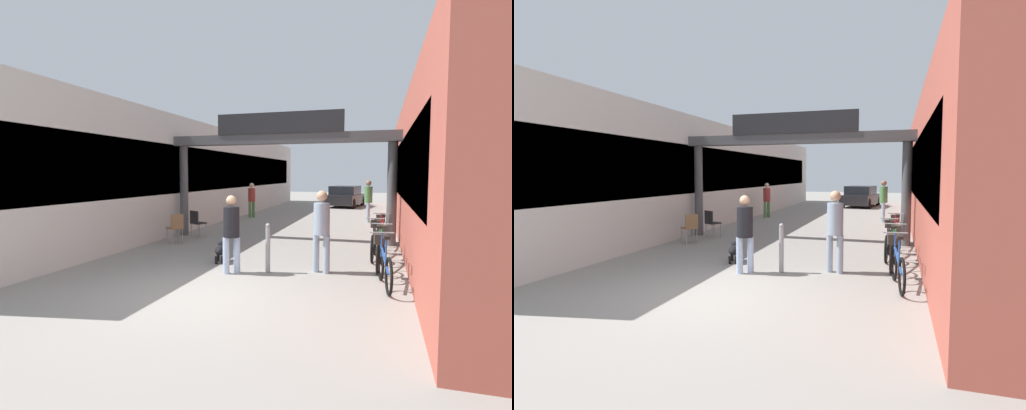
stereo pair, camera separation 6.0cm
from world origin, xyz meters
TOP-DOWN VIEW (x-y plane):
  - ground_plane at (0.00, 0.00)m, footprint 80.00×80.00m
  - storefront_left at (-5.09, 11.00)m, footprint 3.00×26.00m
  - storefront_right at (5.09, 11.00)m, footprint 3.00×26.00m
  - arcade_sign_gateway at (0.00, 6.06)m, footprint 7.40×0.47m
  - pedestrian_with_dog at (0.06, 1.64)m, footprint 0.48×0.48m
  - pedestrian_companion at (1.86, 2.25)m, footprint 0.42×0.42m
  - pedestrian_carrying_crate at (2.54, 11.82)m, footprint 0.37×0.39m
  - pedestrian_elderly_walking at (-2.85, 12.00)m, footprint 0.46×0.46m
  - dog_on_leash at (-0.57, 2.57)m, footprint 0.39×0.67m
  - bicycle_blue_nearest at (3.12, 1.60)m, footprint 0.46×1.68m
  - bicycle_green_second at (3.06, 3.03)m, footprint 0.46×1.69m
  - bicycle_black_third at (2.91, 4.14)m, footprint 0.46×1.69m
  - bicycle_red_farthest at (3.10, 5.58)m, footprint 0.46×1.69m
  - bollard_post_metal at (0.78, 1.93)m, footprint 0.10×0.10m
  - cafe_chair_wood_nearer at (-2.81, 4.49)m, footprint 0.56×0.56m
  - cafe_chair_black_farther at (-2.73, 5.75)m, footprint 0.54×0.54m
  - parked_car_black at (0.90, 19.96)m, footprint 2.33×4.22m

SIDE VIEW (x-z plane):
  - ground_plane at x=0.00m, z-range 0.00..0.00m
  - dog_on_leash at x=-0.57m, z-range 0.06..0.52m
  - bicycle_blue_nearest at x=3.12m, z-range -0.05..0.93m
  - bicycle_green_second at x=3.06m, z-range -0.05..0.93m
  - bicycle_black_third at x=2.91m, z-range -0.05..0.93m
  - bicycle_red_farthest at x=3.10m, z-range -0.05..0.93m
  - bollard_post_metal at x=0.78m, z-range 0.01..1.06m
  - cafe_chair_wood_nearer at x=-2.81m, z-range 0.10..0.99m
  - cafe_chair_black_farther at x=-2.73m, z-range 0.10..0.99m
  - parked_car_black at x=0.90m, z-range -0.02..1.31m
  - pedestrian_with_dog at x=0.06m, z-range 0.12..1.76m
  - pedestrian_elderly_walking at x=-2.85m, z-range 0.12..1.78m
  - pedestrian_companion at x=1.86m, z-range 0.13..1.88m
  - pedestrian_carrying_crate at x=2.54m, z-range 0.14..1.96m
  - storefront_left at x=-5.09m, z-range 0.00..4.09m
  - storefront_right at x=5.09m, z-range 0.00..4.09m
  - arcade_sign_gateway at x=0.00m, z-range 0.81..4.78m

